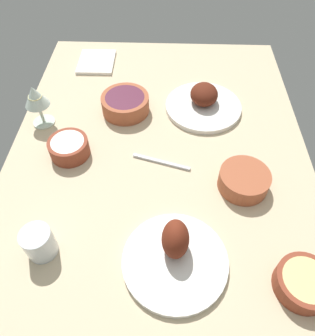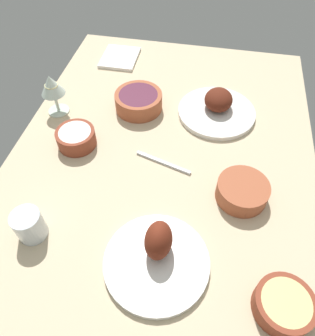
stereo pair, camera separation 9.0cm
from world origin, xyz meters
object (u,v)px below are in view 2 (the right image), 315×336
(bowl_potatoes, at_px, (284,305))
(fork_loose, at_px, (163,163))
(plate_far_side, at_px, (157,255))
(wine_glass, at_px, (52,87))
(folded_napkin, at_px, (120,57))
(bowl_pasta, at_px, (242,191))
(plate_near_viewer, at_px, (217,108))
(water_tumbler, at_px, (29,225))
(bowl_cream, at_px, (76,137))
(bowl_onions, at_px, (139,101))

(bowl_potatoes, relative_size, fork_loose, 0.72)
(bowl_potatoes, height_order, fork_loose, bowl_potatoes)
(plate_far_side, xyz_separation_m, wine_glass, (-0.45, -0.43, 0.07))
(folded_napkin, bearing_deg, fork_loose, 28.04)
(bowl_pasta, bearing_deg, plate_near_viewer, -164.66)
(water_tumbler, height_order, folded_napkin, water_tumbler)
(bowl_cream, bearing_deg, plate_near_viewer, 119.17)
(plate_near_viewer, relative_size, water_tumbler, 3.18)
(plate_far_side, distance_m, bowl_pasta, 0.29)
(bowl_onions, bearing_deg, wine_glass, -75.38)
(bowl_onions, xyz_separation_m, bowl_cream, (0.20, -0.15, -0.00))
(water_tumbler, xyz_separation_m, folded_napkin, (-0.79, 0.00, -0.03))
(wine_glass, relative_size, water_tumbler, 1.74)
(water_tumbler, bearing_deg, fork_loose, 136.08)
(wine_glass, xyz_separation_m, fork_loose, (0.16, 0.39, -0.10))
(plate_near_viewer, distance_m, bowl_onions, 0.26)
(plate_near_viewer, xyz_separation_m, bowl_pasta, (0.33, 0.09, 0.01))
(plate_far_side, relative_size, wine_glass, 1.75)
(bowl_onions, distance_m, bowl_pasta, 0.46)
(plate_near_viewer, xyz_separation_m, fork_loose, (0.25, -0.13, -0.02))
(plate_near_viewer, height_order, plate_far_side, plate_far_side)
(bowl_onions, bearing_deg, folded_napkin, -152.76)
(plate_far_side, bearing_deg, water_tumbler, -91.66)
(plate_far_side, height_order, wine_glass, wine_glass)
(plate_near_viewer, height_order, folded_napkin, plate_near_viewer)
(bowl_onions, xyz_separation_m, folded_napkin, (-0.28, -0.14, -0.03))
(folded_napkin, bearing_deg, bowl_onions, 27.24)
(bowl_cream, bearing_deg, bowl_potatoes, 57.56)
(plate_near_viewer, distance_m, plate_far_side, 0.56)
(fork_loose, bearing_deg, bowl_potatoes, 148.72)
(plate_near_viewer, bearing_deg, bowl_potatoes, 16.95)
(fork_loose, bearing_deg, wine_glass, -6.04)
(plate_far_side, distance_m, wine_glass, 0.63)
(plate_near_viewer, xyz_separation_m, folded_napkin, (-0.25, -0.40, -0.02))
(water_tumbler, xyz_separation_m, fork_loose, (-0.28, 0.27, -0.04))
(water_tumbler, height_order, fork_loose, water_tumbler)
(bowl_onions, relative_size, folded_napkin, 0.98)
(folded_napkin, bearing_deg, wine_glass, -18.86)
(bowl_onions, bearing_deg, plate_near_viewer, 95.81)
(plate_near_viewer, bearing_deg, plate_far_side, -9.85)
(water_tumbler, relative_size, fork_loose, 0.46)
(bowl_cream, relative_size, bowl_potatoes, 0.93)
(water_tumbler, bearing_deg, plate_near_viewer, 142.82)
(plate_near_viewer, height_order, wine_glass, wine_glass)
(plate_far_side, xyz_separation_m, water_tumbler, (-0.01, -0.31, 0.01))
(bowl_potatoes, bearing_deg, plate_far_side, -101.36)
(bowl_onions, distance_m, bowl_potatoes, 0.73)
(fork_loose, bearing_deg, bowl_pasta, 177.83)
(bowl_potatoes, distance_m, water_tumbler, 0.60)
(plate_far_side, relative_size, fork_loose, 1.41)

